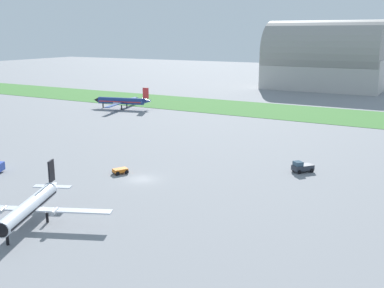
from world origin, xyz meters
TOP-DOWN VIEW (x-y plane):
  - ground_plane at (0.00, 0.00)m, footprint 600.00×600.00m
  - grass_taxiway_strip at (0.00, 76.48)m, footprint 360.00×28.00m
  - airplane_foreground_turboprop at (-1.75, -21.79)m, footprint 19.76×17.14m
  - airplane_taxiing_turboprop at (-47.58, 56.87)m, footprint 19.69×22.84m
  - baggage_cart_near_gate at (-5.06, 0.74)m, footprint 2.66×2.92m
  - pushback_tug_by_runway at (21.86, 16.88)m, footprint 3.69×3.91m
  - hangar_distant at (-4.86, 139.82)m, footprint 48.13×26.39m

SIDE VIEW (x-z plane):
  - ground_plane at x=0.00m, z-range 0.00..0.00m
  - grass_taxiway_strip at x=0.00m, z-range 0.00..0.08m
  - baggage_cart_near_gate at x=-5.06m, z-range 0.12..1.02m
  - pushback_tug_by_runway at x=21.86m, z-range -0.06..1.89m
  - airplane_foreground_turboprop at x=-1.75m, z-range -0.84..5.44m
  - airplane_taxiing_turboprop at x=-47.58m, z-range -0.93..6.02m
  - hangar_distant at x=-4.86m, z-range -1.67..27.01m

